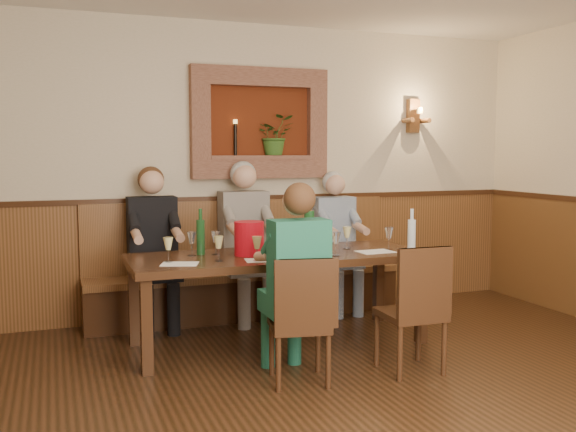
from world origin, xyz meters
name	(u,v)px	position (x,y,z in m)	size (l,w,h in m)	color
room_shell	(396,92)	(0.00, 0.00, 1.89)	(6.04, 6.04, 2.82)	beige
wainscoting	(392,334)	(0.00, 0.00, 0.59)	(6.02, 6.02, 1.15)	#573618
wall_niche	(264,128)	(0.24, 2.94, 1.81)	(1.36, 0.30, 1.06)	#571F0C
wall_sconce	(414,117)	(1.90, 2.93, 1.94)	(0.25, 0.20, 0.35)	#573618
dining_table	(279,263)	(0.00, 1.85, 0.68)	(2.40, 0.90, 0.75)	#372010
bench	(246,283)	(0.00, 2.79, 0.33)	(3.00, 0.45, 1.11)	#381E0F
chair_near_left	(300,346)	(-0.16, 0.96, 0.26)	(0.46, 0.46, 0.88)	#372010
chair_near_right	(411,335)	(0.67, 0.89, 0.27)	(0.42, 0.42, 0.92)	#372010
person_bench_left	(154,262)	(-0.88, 2.69, 0.60)	(0.43, 0.53, 1.45)	black
person_bench_mid	(247,254)	(-0.02, 2.69, 0.62)	(0.45, 0.55, 1.49)	#56534F
person_bench_right	(337,254)	(0.91, 2.69, 0.57)	(0.40, 0.49, 1.38)	navy
person_chair_front	(294,298)	(-0.16, 1.07, 0.56)	(0.40, 0.49, 1.37)	#17504F
spittoon_bucket	(249,238)	(-0.24, 1.87, 0.89)	(0.24, 0.24, 0.27)	red
wine_bottle_green_a	(309,231)	(0.22, 1.74, 0.94)	(0.09, 0.09, 0.44)	#19471E
wine_bottle_green_b	(201,236)	(-0.60, 2.03, 0.90)	(0.08, 0.08, 0.37)	#19471E
water_bottle	(412,235)	(1.05, 1.54, 0.90)	(0.08, 0.08, 0.36)	silver
tasting_sheet_a	(180,264)	(-0.85, 1.65, 0.75)	(0.27, 0.19, 0.00)	white
tasting_sheet_b	(283,258)	(-0.05, 1.61, 0.75)	(0.27, 0.19, 0.00)	white
tasting_sheet_c	(375,252)	(0.78, 1.67, 0.75)	(0.29, 0.21, 0.00)	white
tasting_sheet_d	(263,260)	(-0.22, 1.59, 0.75)	(0.26, 0.19, 0.00)	white
wine_glass_0	(168,250)	(-0.91, 1.74, 0.85)	(0.08, 0.08, 0.19)	#CEC37B
wine_glass_1	(192,244)	(-0.68, 2.00, 0.85)	(0.08, 0.08, 0.19)	white
wine_glass_2	(219,248)	(-0.54, 1.68, 0.85)	(0.08, 0.08, 0.19)	#CEC37B
wine_glass_3	(241,242)	(-0.29, 1.95, 0.85)	(0.08, 0.08, 0.19)	white
wine_glass_4	(279,245)	(-0.05, 1.71, 0.85)	(0.08, 0.08, 0.19)	#CEC37B
wine_glass_5	(303,240)	(0.24, 1.91, 0.85)	(0.08, 0.08, 0.19)	#CEC37B
wine_glass_6	(336,244)	(0.39, 1.59, 0.85)	(0.08, 0.08, 0.19)	white
wine_glass_7	(347,238)	(0.64, 1.90, 0.85)	(0.08, 0.08, 0.19)	#CEC37B
wine_glass_8	(389,238)	(0.95, 1.73, 0.85)	(0.08, 0.08, 0.19)	white
wine_glass_9	(257,249)	(-0.28, 1.56, 0.85)	(0.08, 0.08, 0.19)	#CEC37B
wine_glass_10	(259,240)	(-0.11, 2.03, 0.85)	(0.08, 0.08, 0.19)	#CEC37B
wine_glass_11	(216,243)	(-0.49, 2.00, 0.85)	(0.08, 0.08, 0.19)	white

